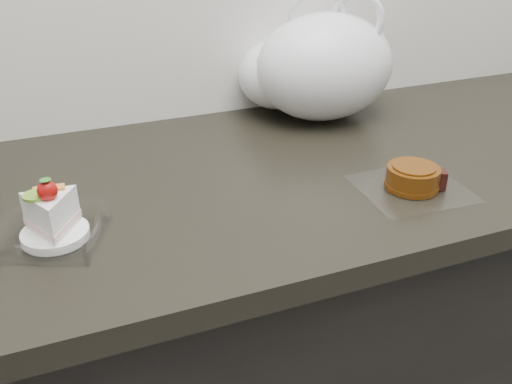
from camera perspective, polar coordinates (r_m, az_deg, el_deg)
name	(u,v)px	position (r m, az deg, el deg)	size (l,w,h in m)	color
counter	(272,354)	(1.28, 1.65, -15.92)	(2.04, 0.64, 0.90)	black
cake_tray	(53,224)	(0.85, -19.60, -3.03)	(0.17, 0.17, 0.10)	white
mooncake_wrap	(413,179)	(0.98, 15.45, 1.23)	(0.18, 0.17, 0.04)	white
plastic_bag	(315,67)	(1.24, 5.96, 12.29)	(0.38, 0.33, 0.28)	white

